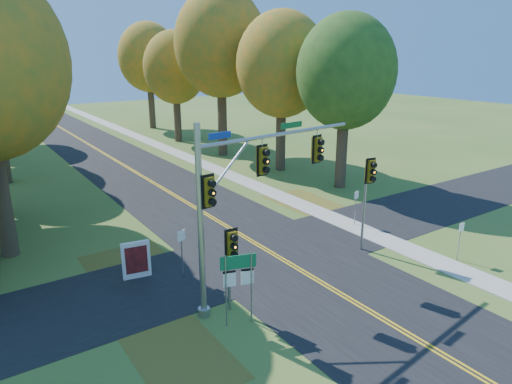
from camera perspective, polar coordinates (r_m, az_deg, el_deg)
ground at (r=22.53m, az=4.78°, el=-9.28°), size 160.00×160.00×0.00m
road_main at (r=22.52m, az=4.78°, el=-9.26°), size 8.00×160.00×0.02m
road_cross at (r=23.95m, az=1.76°, el=-7.52°), size 60.00×6.00×0.02m
centerline_left at (r=22.46m, az=4.58°, el=-9.29°), size 0.10×160.00×0.01m
centerline_right at (r=22.57m, az=4.99°, el=-9.16°), size 0.10×160.00×0.01m
sidewalk_east at (r=26.54m, az=15.32°, el=-5.56°), size 1.60×160.00×0.06m
leaf_patch_w_near at (r=22.87m, az=-14.81°, el=-9.39°), size 4.00×6.00×0.00m
leaf_patch_e at (r=30.84m, az=7.64°, el=-1.91°), size 3.50×8.00×0.00m
leaf_patch_w_far at (r=16.93m, az=-9.57°, el=-19.35°), size 3.00×5.00×0.00m
tree_e_a at (r=34.49m, az=11.18°, el=14.42°), size 7.20×7.20×12.73m
tree_e_b at (r=39.21m, az=3.27°, el=15.54°), size 7.60×7.60×13.33m
tree_e_c at (r=45.35m, az=-4.40°, el=17.97°), size 8.80×8.80×15.79m
tree_e_d at (r=53.27m, az=-10.06°, el=15.04°), size 7.00×7.00×12.32m
tree_e_e at (r=63.57m, az=-13.26°, el=16.03°), size 7.80×7.80×13.74m
traffic_mast at (r=17.90m, az=-1.48°, el=0.63°), size 8.39×1.55×7.65m
east_signal_pole at (r=23.48m, az=13.92°, el=1.29°), size 0.58×0.67×5.00m
ped_signal_pole at (r=17.73m, az=-3.13°, el=-7.34°), size 0.57×0.65×3.59m
route_sign_cluster at (r=17.21m, az=-2.21°, el=-10.32°), size 1.32×0.46×2.94m
info_kiosk at (r=21.76m, az=-14.75°, el=-8.23°), size 1.30×0.39×1.78m
reg_sign_e_north at (r=27.71m, az=12.38°, el=-1.14°), size 0.41×0.12×2.18m
reg_sign_e_south at (r=24.72m, az=24.19°, el=-4.83°), size 0.39×0.06×2.03m
reg_sign_w at (r=20.97m, az=-9.28°, el=-6.50°), size 0.45×0.18×2.44m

